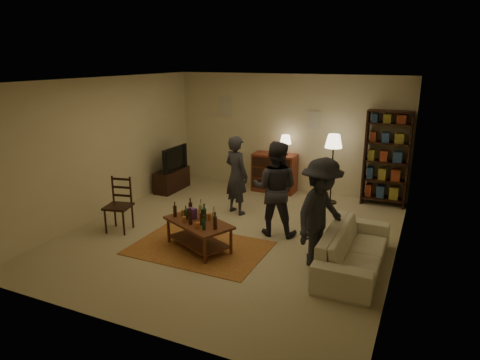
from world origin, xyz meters
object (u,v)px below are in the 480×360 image
Objects in this scene: dresser at (275,172)px; person_left at (236,175)px; bookshelf at (386,158)px; coffee_table at (198,225)px; sofa at (354,249)px; tv_stand at (172,174)px; dining_chair at (120,202)px; person_by_sofa at (321,213)px; person_right at (275,189)px; floor_lamp at (333,146)px.

person_left is at bearing -96.97° from dresser.
bookshelf is 3.18m from person_left.
sofa is (2.45, 0.36, -0.11)m from coffee_table.
bookshelf is (4.69, 0.98, 0.65)m from tv_stand.
bookshelf reaches higher than dining_chair.
person_left is (-2.60, 1.43, 0.49)m from sofa.
person_by_sofa is at bearing -59.66° from dresser.
coffee_table is 0.66× the size of bookshelf.
coffee_table is at bearing -49.47° from tv_stand.
person_left is (-0.21, -1.68, 0.32)m from dresser.
dresser is 3.76m from person_by_sofa.
sofa is at bearing -25.34° from tv_stand.
person_right is (1.07, -0.69, 0.05)m from person_left.
sofa is 0.74m from person_by_sofa.
sofa is (4.64, -2.20, -0.08)m from tv_stand.
dresser is at bearing -77.73° from person_right.
floor_lamp is 0.95× the size of person_left.
bookshelf reaches higher than floor_lamp.
dresser is at bearing 50.20° from dining_chair.
dresser is (0.06, 3.48, 0.06)m from coffee_table.
dining_chair is 4.47m from floor_lamp.
person_right is (2.63, 0.99, 0.31)m from dining_chair.
coffee_table is 1.32× the size of dining_chair.
tv_stand is at bearing 130.53° from coffee_table.
floor_lamp is (-1.04, -0.35, 0.23)m from bookshelf.
sofa is 1.24× the size of person_right.
floor_lamp is 2.18m from person_left.
person_right reaches higher than person_left.
person_right reaches higher than sofa.
tv_stand is 0.78× the size of dresser.
person_left reaches higher than dining_chair.
sofa is (1.00, -2.83, -0.96)m from floor_lamp.
bookshelf reaches higher than tv_stand.
bookshelf is at bearing 18.38° from floor_lamp.
sofa is (-0.05, -3.18, -0.73)m from bookshelf.
sofa is at bearing -60.11° from person_by_sofa.
sofa is (4.15, 0.25, -0.22)m from dining_chair.
dining_chair is 0.95× the size of tv_stand.
person_left is 2.61m from person_by_sofa.
tv_stand is at bearing 2.12° from person_left.
sofa is at bearing -90.82° from bookshelf.
floor_lamp is at bearing -161.62° from bookshelf.
floor_lamp is (3.16, 3.08, 0.74)m from dining_chair.
coffee_table is at bearing -16.03° from dining_chair.
tv_stand is (-2.19, 2.56, -0.03)m from coffee_table.
floor_lamp is 3.15m from sofa.
person_by_sofa reaches higher than person_left.
floor_lamp is 3.03m from person_by_sofa.
dining_chair is at bearing 12.86° from person_right.
tv_stand is at bearing -168.20° from bookshelf.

